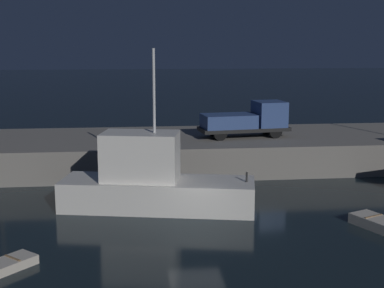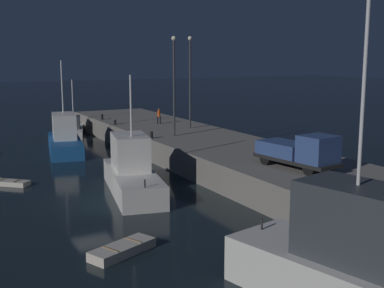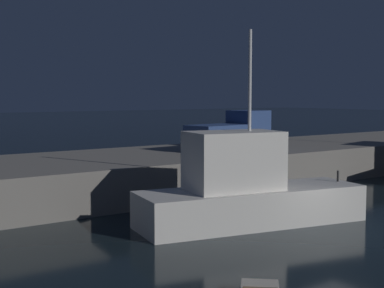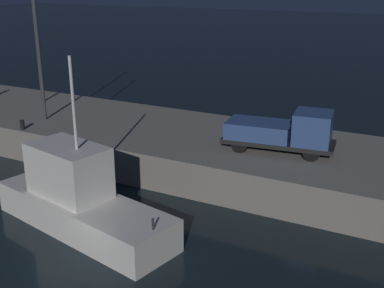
# 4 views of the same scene
# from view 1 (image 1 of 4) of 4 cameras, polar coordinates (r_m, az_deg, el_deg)

# --- Properties ---
(ground_plane) EXTENTS (320.00, 320.00, 0.00)m
(ground_plane) POSITION_cam_1_polar(r_m,az_deg,el_deg) (25.10, 0.43, -9.03)
(ground_plane) COLOR black
(pier_quay) EXTENTS (72.08, 9.46, 2.08)m
(pier_quay) POSITION_cam_1_polar(r_m,az_deg,el_deg) (37.61, -1.93, -0.76)
(pier_quay) COLOR gray
(pier_quay) RESTS_ON ground
(fishing_trawler_red) EXTENTS (10.27, 4.88, 8.20)m
(fishing_trawler_red) POSITION_cam_1_polar(r_m,az_deg,el_deg) (27.82, -4.23, -4.01)
(fishing_trawler_red) COLOR silver
(fishing_trawler_red) RESTS_ON ground
(utility_truck) EXTENTS (6.35, 2.94, 2.43)m
(utility_truck) POSITION_cam_1_polar(r_m,az_deg,el_deg) (37.26, 5.97, 2.55)
(utility_truck) COLOR black
(utility_truck) RESTS_ON pier_quay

